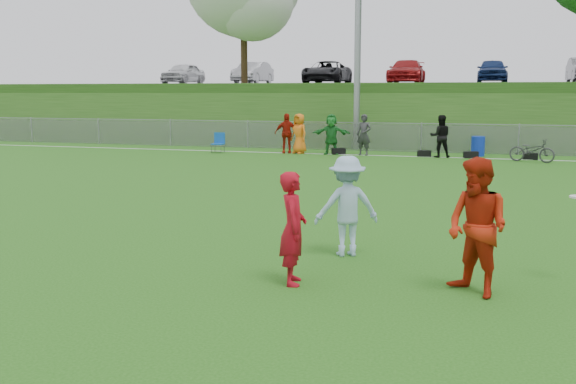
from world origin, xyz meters
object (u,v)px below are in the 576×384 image
at_px(player_red_left, 293,228).
at_px(player_blue, 347,206).
at_px(player_red_center, 477,227).
at_px(recycling_bin, 478,146).
at_px(bicycle, 532,150).

xyz_separation_m(player_red_left, player_blue, (0.40, 1.74, 0.03)).
height_order(player_red_left, player_blue, player_blue).
bearing_deg(player_red_center, player_blue, -176.00).
relative_size(player_red_left, recycling_bin, 1.92).
distance_m(player_blue, bicycle, 16.08).
bearing_deg(recycling_bin, player_blue, -96.51).
xyz_separation_m(player_red_left, player_red_center, (2.41, 0.20, 0.12)).
relative_size(player_red_center, bicycle, 1.08).
distance_m(recycling_bin, bicycle, 2.65).
distance_m(player_red_center, recycling_bin, 18.93).
bearing_deg(bicycle, recycling_bin, 67.98).
bearing_deg(player_red_left, player_blue, -28.07).
bearing_deg(player_red_left, bicycle, -29.24).
bearing_deg(player_blue, bicycle, -130.08).
height_order(player_red_center, bicycle, player_red_center).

